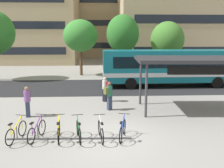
% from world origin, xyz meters
% --- Properties ---
extents(ground, '(200.00, 200.00, 0.00)m').
position_xyz_m(ground, '(0.00, 0.00, 0.00)').
color(ground, gray).
extents(bus_lane_asphalt, '(80.00, 7.20, 0.01)m').
position_xyz_m(bus_lane_asphalt, '(0.00, 11.28, 0.00)').
color(bus_lane_asphalt, '#232326').
rests_on(bus_lane_asphalt, ground).
extents(city_bus, '(12.06, 2.73, 3.20)m').
position_xyz_m(city_bus, '(5.94, 11.29, 1.78)').
color(city_bus, '#0F6070').
rests_on(city_bus, ground).
extents(bike_rack, '(5.43, 0.23, 0.70)m').
position_xyz_m(bike_rack, '(-1.73, -0.07, 0.10)').
color(bike_rack, '#47474C').
rests_on(bike_rack, ground).
extents(parked_bicycle_yellow_0, '(0.55, 1.70, 0.99)m').
position_xyz_m(parked_bicycle_yellow_0, '(-3.98, -0.08, 0.38)').
color(parked_bicycle_yellow_0, black).
rests_on(parked_bicycle_yellow_0, ground).
extents(parked_bicycle_purple_1, '(0.57, 1.69, 0.99)m').
position_xyz_m(parked_bicycle_purple_1, '(-3.13, -0.00, 0.38)').
color(parked_bicycle_purple_1, black).
rests_on(parked_bicycle_purple_1, ground).
extents(parked_bicycle_yellow_2, '(0.52, 1.72, 0.99)m').
position_xyz_m(parked_bicycle_yellow_2, '(-2.18, -0.07, 0.38)').
color(parked_bicycle_yellow_2, black).
rests_on(parked_bicycle_yellow_2, ground).
extents(parked_bicycle_green_3, '(0.53, 1.70, 0.99)m').
position_xyz_m(parked_bicycle_green_3, '(-1.31, -0.15, 0.38)').
color(parked_bicycle_green_3, black).
rests_on(parked_bicycle_green_3, ground).
extents(parked_bicycle_silver_4, '(0.52, 1.72, 0.99)m').
position_xyz_m(parked_bicycle_silver_4, '(-0.36, -0.17, 0.38)').
color(parked_bicycle_silver_4, black).
rests_on(parked_bicycle_silver_4, ground).
extents(parked_bicycle_blue_5, '(0.59, 1.69, 0.99)m').
position_xyz_m(parked_bicycle_blue_5, '(0.59, -0.10, 0.38)').
color(parked_bicycle_blue_5, black).
rests_on(parked_bicycle_blue_5, ground).
extents(transit_shelter, '(6.89, 3.78, 3.18)m').
position_xyz_m(transit_shelter, '(5.15, 3.95, 2.99)').
color(transit_shelter, '#38383D').
rests_on(transit_shelter, ground).
extents(commuter_maroon_pack_0, '(0.60, 0.55, 1.69)m').
position_xyz_m(commuter_maroon_pack_0, '(-0.04, 6.21, 0.98)').
color(commuter_maroon_pack_0, black).
rests_on(commuter_maroon_pack_0, ground).
extents(commuter_olive_pack_1, '(0.61, 0.54, 1.73)m').
position_xyz_m(commuter_olive_pack_1, '(0.15, 4.22, 0.99)').
color(commuter_olive_pack_1, '#2D3851').
rests_on(commuter_olive_pack_1, ground).
extents(commuter_black_pack_2, '(0.38, 0.56, 1.72)m').
position_xyz_m(commuter_black_pack_2, '(-4.39, 3.15, 0.99)').
color(commuter_black_pack_2, '#2D3851').
rests_on(commuter_black_pack_2, ground).
extents(street_tree_0, '(3.81, 3.81, 6.23)m').
position_xyz_m(street_tree_0, '(-2.56, 18.01, 4.43)').
color(street_tree_0, brown).
rests_on(street_tree_0, ground).
extents(street_tree_1, '(3.52, 3.52, 6.70)m').
position_xyz_m(street_tree_1, '(2.08, 17.05, 4.64)').
color(street_tree_1, brown).
rests_on(street_tree_1, ground).
extents(street_tree_3, '(3.74, 3.74, 6.03)m').
position_xyz_m(street_tree_3, '(7.18, 17.78, 3.99)').
color(street_tree_3, brown).
rests_on(street_tree_3, ground).
extents(building_left_wing, '(21.05, 11.39, 18.60)m').
position_xyz_m(building_left_wing, '(-14.74, 32.95, 9.30)').
color(building_left_wing, tan).
rests_on(building_left_wing, ground).
extents(building_centre_block, '(19.88, 12.45, 17.22)m').
position_xyz_m(building_centre_block, '(-0.44, 45.51, 8.61)').
color(building_centre_block, tan).
rests_on(building_centre_block, ground).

